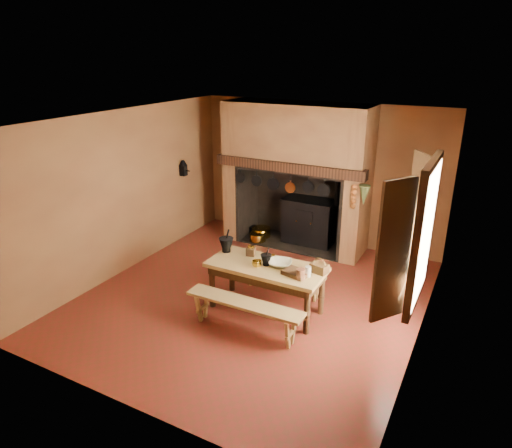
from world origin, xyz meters
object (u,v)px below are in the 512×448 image
at_px(bench_front, 244,309).
at_px(wicker_basket, 319,268).
at_px(work_table, 266,272).
at_px(mixing_bowl, 280,263).
at_px(iron_range, 309,221).
at_px(coffee_grinder, 251,251).

bearing_deg(bench_front, wicker_basket, 46.58).
bearing_deg(work_table, mixing_bowl, 19.07).
bearing_deg(wicker_basket, mixing_bowl, -159.59).
relative_size(mixing_bowl, wicker_basket, 1.25).
bearing_deg(iron_range, work_table, -81.87).
distance_m(bench_front, coffee_grinder, 1.05).
bearing_deg(coffee_grinder, bench_front, -80.59).
bearing_deg(wicker_basket, work_table, -156.60).
xyz_separation_m(iron_range, work_table, (0.38, -2.69, 0.15)).
relative_size(iron_range, bench_front, 0.93).
distance_m(mixing_bowl, wicker_basket, 0.58).
xyz_separation_m(work_table, mixing_bowl, (0.19, 0.07, 0.16)).
relative_size(work_table, bench_front, 1.01).
bearing_deg(coffee_grinder, iron_range, 77.03).
bearing_deg(iron_range, wicker_basket, -65.69).
bearing_deg(bench_front, mixing_bowl, 75.14).
distance_m(work_table, mixing_bowl, 0.26).
bearing_deg(wicker_basket, bench_front, -120.66).
bearing_deg(work_table, iron_range, 98.13).
xyz_separation_m(iron_range, bench_front, (0.38, -3.36, -0.12)).
height_order(bench_front, coffee_grinder, coffee_grinder).
relative_size(bench_front, wicker_basket, 6.43).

